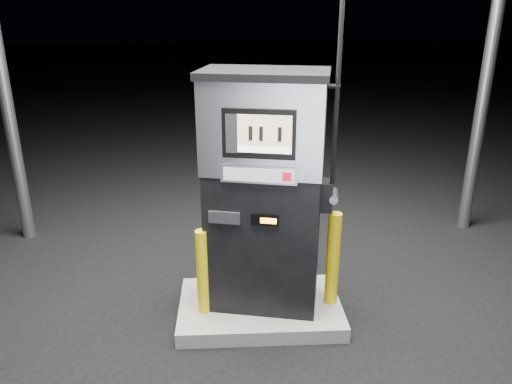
{
  "coord_description": "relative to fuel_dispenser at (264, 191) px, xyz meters",
  "views": [
    {
      "loc": [
        -0.27,
        -4.26,
        2.93
      ],
      "look_at": [
        -0.04,
        0.0,
        1.33
      ],
      "focal_mm": 35.0,
      "sensor_mm": 36.0,
      "label": 1
    }
  ],
  "objects": [
    {
      "name": "ground",
      "position": [
        -0.04,
        -0.05,
        -1.31
      ],
      "size": [
        80.0,
        80.0,
        0.0
      ],
      "primitive_type": "plane",
      "color": "black",
      "rests_on": "ground"
    },
    {
      "name": "pump_island",
      "position": [
        -0.04,
        -0.05,
        -1.24
      ],
      "size": [
        1.6,
        1.0,
        0.15
      ],
      "primitive_type": "cube",
      "color": "slate",
      "rests_on": "ground"
    },
    {
      "name": "fuel_dispenser",
      "position": [
        0.0,
        0.0,
        0.0
      ],
      "size": [
        1.31,
        0.89,
        4.7
      ],
      "rotation": [
        0.0,
        0.0,
        -0.21
      ],
      "color": "black",
      "rests_on": "pump_island"
    },
    {
      "name": "bollard_left",
      "position": [
        -0.59,
        -0.17,
        -0.74
      ],
      "size": [
        0.14,
        0.14,
        0.85
      ],
      "primitive_type": "cylinder",
      "rotation": [
        0.0,
        0.0,
        -0.3
      ],
      "color": "#DFC00C",
      "rests_on": "pump_island"
    },
    {
      "name": "bollard_right",
      "position": [
        0.67,
        -0.07,
        -0.69
      ],
      "size": [
        0.15,
        0.15,
        0.95
      ],
      "primitive_type": "cylinder",
      "rotation": [
        0.0,
        0.0,
        -0.24
      ],
      "color": "#DFC00C",
      "rests_on": "pump_island"
    }
  ]
}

